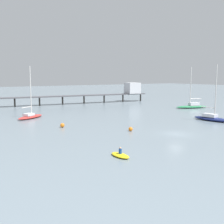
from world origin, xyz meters
TOP-DOWN VIEW (x-y plane):
  - ground_plane at (0.00, 0.00)m, footprint 400.00×400.00m
  - pier at (15.06, 50.14)m, footprint 66.58×12.33m
  - sailboat_red at (-14.11, 28.68)m, footprint 7.25×5.71m
  - sailboat_navy at (15.60, 5.01)m, footprint 3.22×8.50m
  - sailboat_green at (29.73, 22.33)m, footprint 9.43×5.46m
  - dinghy_yellow at (-14.66, -5.38)m, footprint 1.34×2.92m
  - mooring_buoy_near at (-12.69, 15.12)m, footprint 0.77×0.77m
  - mooring_buoy_far at (-4.62, 5.78)m, footprint 0.69×0.69m

SIDE VIEW (x-z plane):
  - ground_plane at x=0.00m, z-range 0.00..0.00m
  - dinghy_yellow at x=-14.66m, z-range -0.36..0.78m
  - mooring_buoy_far at x=-4.62m, z-range 0.00..0.69m
  - mooring_buoy_near at x=-12.69m, z-range 0.00..0.77m
  - sailboat_red at x=-14.11m, z-range -4.94..6.18m
  - sailboat_navy at x=15.60m, z-range -4.99..6.33m
  - sailboat_green at x=29.73m, z-range -5.01..6.39m
  - pier at x=15.06m, z-range 0.37..6.92m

